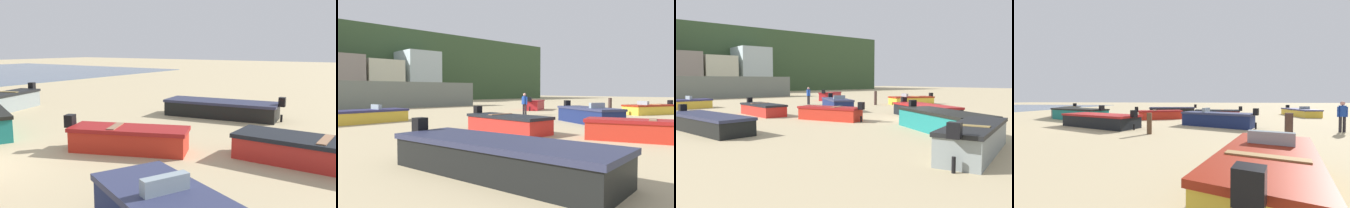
% 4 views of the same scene
% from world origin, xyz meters
% --- Properties ---
extents(ground_plane, '(160.00, 160.00, 0.00)m').
position_xyz_m(ground_plane, '(0.00, 0.00, 0.00)').
color(ground_plane, tan).
extents(boat_navy_0, '(3.22, 4.71, 1.20)m').
position_xyz_m(boat_navy_0, '(0.02, 7.49, 0.45)').
color(boat_navy_0, navy).
rests_on(boat_navy_0, ground).
extents(boat_yellow_1, '(5.33, 2.09, 1.05)m').
position_xyz_m(boat_yellow_1, '(-9.08, 16.17, 0.38)').
color(boat_yellow_1, gold).
rests_on(boat_yellow_1, ground).
extents(boat_teal_2, '(3.71, 5.54, 1.25)m').
position_xyz_m(boat_teal_2, '(-2.88, -3.76, 0.47)').
color(boat_teal_2, '#1A726D').
rests_on(boat_teal_2, ground).
extents(boat_yellow_3, '(4.39, 2.98, 1.06)m').
position_xyz_m(boat_yellow_3, '(9.27, 8.04, 0.39)').
color(boat_yellow_3, gold).
rests_on(boat_yellow_3, ground).
extents(boat_black_4, '(2.42, 5.56, 1.08)m').
position_xyz_m(boat_black_4, '(-10.78, 2.75, 0.39)').
color(boat_black_4, black).
rests_on(boat_black_4, ground).
extents(boat_black_6, '(3.66, 5.56, 1.11)m').
position_xyz_m(boat_black_6, '(1.14, 0.24, 0.40)').
color(boat_black_6, black).
rests_on(boat_black_6, ground).
extents(boat_red_7, '(1.50, 4.22, 1.07)m').
position_xyz_m(boat_red_7, '(-5.87, 7.73, 0.38)').
color(boat_red_7, red).
rests_on(boat_red_7, ground).
extents(boat_grey_8, '(5.03, 2.77, 1.25)m').
position_xyz_m(boat_grey_8, '(-5.82, -6.99, 0.48)').
color(boat_grey_8, gray).
rests_on(boat_grey_8, ground).
extents(boat_red_9, '(2.53, 3.95, 1.08)m').
position_xyz_m(boat_red_9, '(-4.07, 2.81, 0.39)').
color(boat_red_9, red).
rests_on(boat_red_9, ground).
extents(mooring_post_near_water, '(0.25, 0.25, 1.05)m').
position_xyz_m(mooring_post_near_water, '(3.39, 4.01, 0.53)').
color(mooring_post_near_water, '#503727').
rests_on(mooring_post_near_water, ground).
extents(mooring_post_mid_beach, '(0.26, 0.26, 1.28)m').
position_xyz_m(mooring_post_mid_beach, '(6.09, 9.59, 0.64)').
color(mooring_post_mid_beach, '#3D2C28').
rests_on(mooring_post_mid_beach, ground).
extents(beach_walker_foreground, '(0.36, 0.53, 1.62)m').
position_xyz_m(beach_walker_foreground, '(1.61, 13.88, 0.95)').
color(beach_walker_foreground, '#27242A').
rests_on(beach_walker_foreground, ground).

